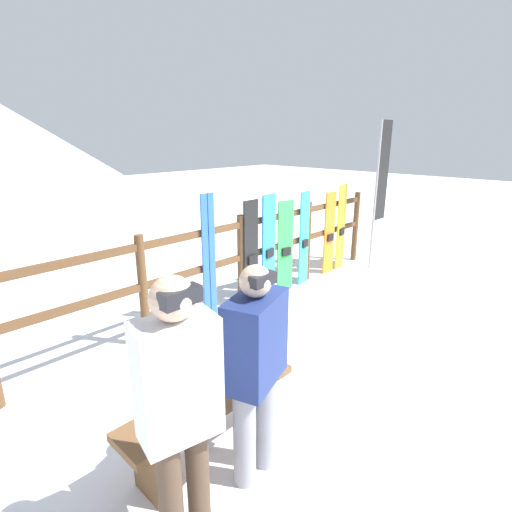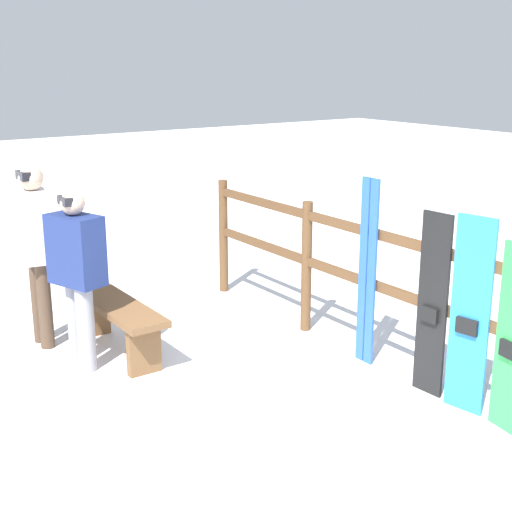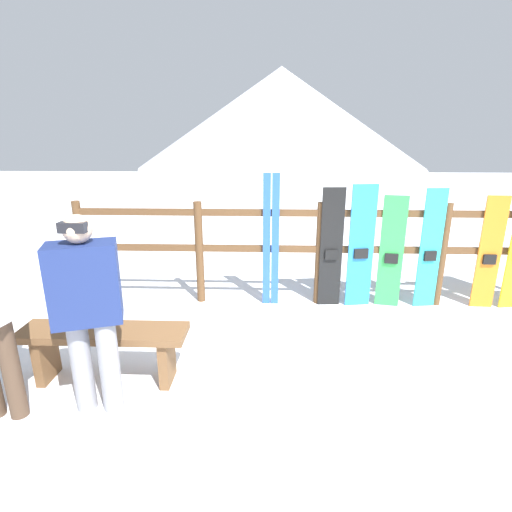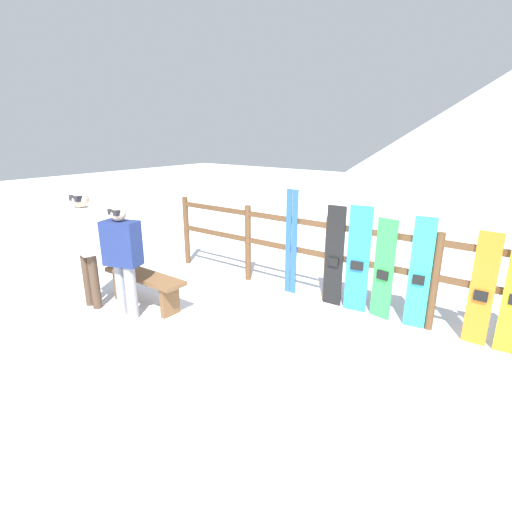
# 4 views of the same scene
# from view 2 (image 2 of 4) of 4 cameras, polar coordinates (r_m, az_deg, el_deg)

# --- Properties ---
(ground_plane) EXTENTS (40.00, 40.00, 0.00)m
(ground_plane) POSITION_cam_2_polar(r_m,az_deg,el_deg) (4.89, -4.41, -16.23)
(ground_plane) COLOR white
(fence) EXTENTS (6.03, 0.10, 1.28)m
(fence) POSITION_cam_2_polar(r_m,az_deg,el_deg) (5.78, 13.35, -3.12)
(fence) COLOR brown
(fence) RESTS_ON ground
(bench) EXTENTS (1.40, 0.36, 0.49)m
(bench) POSITION_cam_2_polar(r_m,az_deg,el_deg) (6.49, -11.09, -4.67)
(bench) COLOR brown
(bench) RESTS_ON ground
(person_white) EXTENTS (0.44, 0.30, 1.67)m
(person_white) POSITION_cam_2_polar(r_m,az_deg,el_deg) (6.68, -17.17, 1.06)
(person_white) COLOR #4C3828
(person_white) RESTS_ON ground
(person_navy) EXTENTS (0.53, 0.40, 1.53)m
(person_navy) POSITION_cam_2_polar(r_m,az_deg,el_deg) (6.13, -14.12, -1.02)
(person_navy) COLOR gray
(person_navy) RESTS_ON ground
(ski_pair_blue) EXTENTS (0.20, 0.02, 1.63)m
(ski_pair_blue) POSITION_cam_2_polar(r_m,az_deg,el_deg) (6.12, 8.90, -1.33)
(ski_pair_blue) COLOR blue
(ski_pair_blue) RESTS_ON ground
(snowboard_black_stripe) EXTENTS (0.27, 0.07, 1.46)m
(snowboard_black_stripe) POSITION_cam_2_polar(r_m,az_deg,el_deg) (5.67, 13.92, -3.88)
(snowboard_black_stripe) COLOR black
(snowboard_black_stripe) RESTS_ON ground
(snowboard_blue) EXTENTS (0.31, 0.09, 1.50)m
(snowboard_blue) POSITION_cam_2_polar(r_m,az_deg,el_deg) (5.46, 16.73, -4.67)
(snowboard_blue) COLOR #288CE0
(snowboard_blue) RESTS_ON ground
(snowboard_green) EXTENTS (0.28, 0.09, 1.37)m
(snowboard_green) POSITION_cam_2_polar(r_m,az_deg,el_deg) (5.28, 19.77, -6.37)
(snowboard_green) COLOR green
(snowboard_green) RESTS_ON ground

